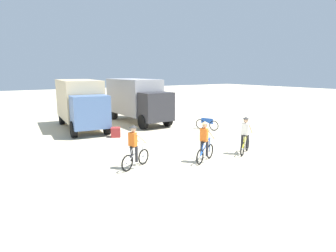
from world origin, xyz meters
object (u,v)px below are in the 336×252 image
at_px(box_truck_grey_hauler, 137,98).
at_px(cyclist_orange_shirt, 135,148).
at_px(bicycle_spare, 207,124).
at_px(box_truck_tan_camper, 81,102).
at_px(cyclist_near_camera, 245,137).
at_px(cyclist_cowboy_hat, 205,143).
at_px(supply_crate, 116,132).

relative_size(box_truck_grey_hauler, cyclist_orange_shirt, 3.72).
relative_size(box_truck_grey_hauler, bicycle_spare, 4.14).
xyz_separation_m(box_truck_tan_camper, cyclist_near_camera, (4.62, -10.73, -1.03)).
relative_size(box_truck_tan_camper, cyclist_cowboy_hat, 3.82).
height_order(box_truck_tan_camper, cyclist_orange_shirt, box_truck_tan_camper).
bearing_deg(cyclist_orange_shirt, cyclist_cowboy_hat, -17.43).
distance_m(cyclist_cowboy_hat, supply_crate, 6.91).
bearing_deg(box_truck_tan_camper, supply_crate, -77.09).
distance_m(box_truck_tan_camper, bicycle_spare, 8.87).
bearing_deg(cyclist_near_camera, supply_crate, 118.56).
bearing_deg(cyclist_near_camera, box_truck_tan_camper, 113.31).
distance_m(cyclist_near_camera, bicycle_spare, 5.99).
xyz_separation_m(box_truck_grey_hauler, cyclist_orange_shirt, (-5.22, -9.77, -1.03)).
bearing_deg(box_truck_tan_camper, bicycle_spare, -36.86).
distance_m(box_truck_grey_hauler, supply_crate, 5.53).
height_order(cyclist_near_camera, supply_crate, cyclist_near_camera).
height_order(box_truck_tan_camper, cyclist_near_camera, box_truck_tan_camper).
distance_m(box_truck_grey_hauler, cyclist_cowboy_hat, 10.99).
distance_m(cyclist_orange_shirt, bicycle_spare, 8.98).
xyz_separation_m(box_truck_tan_camper, bicycle_spare, (7.00, -5.24, -1.48)).
xyz_separation_m(box_truck_tan_camper, box_truck_grey_hauler, (4.43, 0.07, 0.00)).
height_order(box_truck_tan_camper, box_truck_grey_hauler, same).
bearing_deg(cyclist_orange_shirt, box_truck_tan_camper, 85.33).
xyz_separation_m(cyclist_near_camera, bicycle_spare, (2.37, 5.49, -0.45)).
xyz_separation_m(cyclist_orange_shirt, cyclist_cowboy_hat, (2.96, -0.93, 0.00)).
relative_size(box_truck_tan_camper, cyclist_near_camera, 3.82).
bearing_deg(bicycle_spare, supply_crate, 167.24).
distance_m(box_truck_tan_camper, supply_crate, 4.27).
height_order(box_truck_tan_camper, bicycle_spare, box_truck_tan_camper).
distance_m(box_truck_tan_camper, cyclist_near_camera, 11.73).
height_order(cyclist_orange_shirt, cyclist_near_camera, same).
xyz_separation_m(cyclist_orange_shirt, cyclist_near_camera, (5.42, -1.03, 0.00)).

